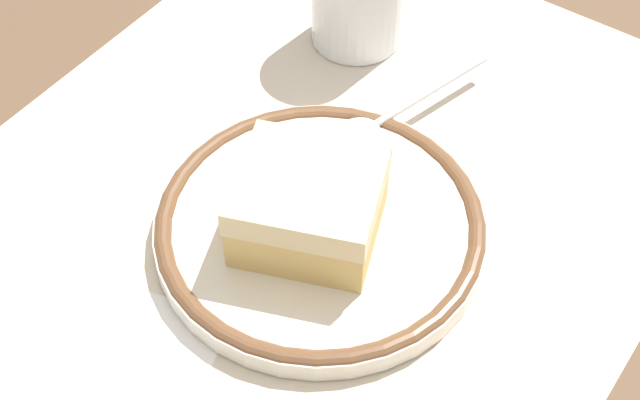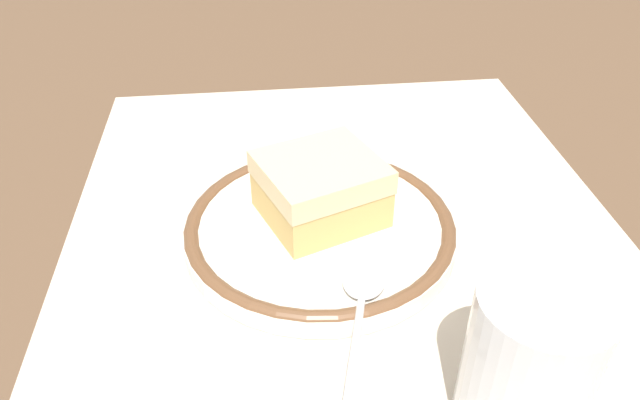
{
  "view_description": "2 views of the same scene",
  "coord_description": "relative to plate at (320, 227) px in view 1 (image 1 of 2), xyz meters",
  "views": [
    {
      "loc": [
        -0.31,
        -0.23,
        0.46
      ],
      "look_at": [
        -0.01,
        -0.02,
        0.04
      ],
      "focal_mm": 54.34,
      "sensor_mm": 36.0,
      "label": 1
    },
    {
      "loc": [
        0.34,
        -0.06,
        0.29
      ],
      "look_at": [
        -0.01,
        -0.02,
        0.04
      ],
      "focal_mm": 34.5,
      "sensor_mm": 36.0,
      "label": 2
    }
  ],
  "objects": [
    {
      "name": "ground_plane",
      "position": [
        0.01,
        0.02,
        -0.01
      ],
      "size": [
        2.4,
        2.4,
        0.0
      ],
      "primitive_type": "plane",
      "color": "brown"
    },
    {
      "name": "placemat",
      "position": [
        0.01,
        0.02,
        -0.01
      ],
      "size": [
        0.53,
        0.41,
        0.0
      ],
      "primitive_type": "cube",
      "color": "beige",
      "rests_on": "ground_plane"
    },
    {
      "name": "plate",
      "position": [
        0.0,
        0.0,
        0.0
      ],
      "size": [
        0.2,
        0.2,
        0.02
      ],
      "color": "silver",
      "rests_on": "placemat"
    },
    {
      "name": "cake_slice",
      "position": [
        -0.01,
        0.0,
        0.03
      ],
      "size": [
        0.1,
        0.1,
        0.05
      ],
      "color": "#DBB76B",
      "rests_on": "plate"
    },
    {
      "name": "spoon",
      "position": [
        0.08,
        0.02,
        0.01
      ],
      "size": [
        0.13,
        0.05,
        0.01
      ],
      "color": "silver",
      "rests_on": "plate"
    },
    {
      "name": "napkin",
      "position": [
        -0.16,
        0.05,
        -0.01
      ],
      "size": [
        0.17,
        0.16,
        0.0
      ],
      "primitive_type": "cube",
      "rotation": [
        0.0,
        0.0,
        3.44
      ],
      "color": "white",
      "rests_on": "placemat"
    }
  ]
}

